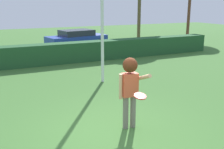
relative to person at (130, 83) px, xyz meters
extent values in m
plane|color=#3E6E30|center=(-0.42, -0.11, -1.17)|extent=(60.00, 60.00, 0.00)
cylinder|color=slate|center=(0.10, 0.00, -0.75)|extent=(0.14, 0.14, 0.84)
cylinder|color=slate|center=(-0.10, 0.02, -0.75)|extent=(0.14, 0.14, 0.84)
cube|color=#E25537|center=(0.00, 0.01, -0.04)|extent=(0.40, 0.25, 0.58)
cylinder|color=tan|center=(0.21, -0.29, 0.20)|extent=(0.15, 0.62, 0.30)
cylinder|color=tan|center=(-0.23, 0.03, -0.06)|extent=(0.09, 0.09, 0.62)
sphere|color=tan|center=(0.00, 0.01, 0.42)|extent=(0.22, 0.22, 0.22)
sphere|color=#532613|center=(0.00, 0.01, 0.45)|extent=(0.36, 0.36, 0.36)
cylinder|color=red|center=(-0.24, -0.86, -0.02)|extent=(0.27, 0.26, 0.09)
cylinder|color=silver|center=(1.08, 4.12, 1.94)|extent=(0.12, 0.12, 6.22)
cube|color=#23512A|center=(-0.42, 8.30, -0.65)|extent=(20.83, 0.90, 1.04)
cube|color=#263FA5|center=(2.90, 12.83, -0.59)|extent=(4.43, 2.40, 0.55)
cube|color=#2D333D|center=(2.90, 12.83, -0.12)|extent=(2.44, 1.92, 0.40)
cylinder|color=black|center=(4.20, 13.93, -0.87)|extent=(0.61, 0.20, 0.60)
cylinder|color=black|center=(4.50, 12.25, -0.87)|extent=(0.61, 0.20, 0.60)
cylinder|color=black|center=(1.31, 13.42, -0.87)|extent=(0.61, 0.20, 0.60)
cylinder|color=black|center=(1.60, 11.74, -0.87)|extent=(0.61, 0.20, 0.60)
cylinder|color=brown|center=(9.51, 15.34, 1.44)|extent=(0.29, 0.29, 5.21)
cylinder|color=brown|center=(14.34, 14.47, 1.30)|extent=(0.27, 0.27, 4.95)
camera|label=1|loc=(-3.10, -5.45, 1.87)|focal=43.24mm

